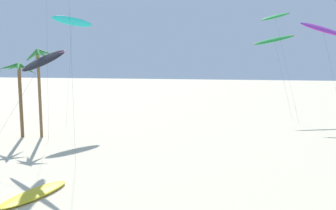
{
  "coord_description": "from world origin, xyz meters",
  "views": [
    {
      "loc": [
        5.14,
        -5.15,
        10.43
      ],
      "look_at": [
        1.11,
        21.42,
        6.74
      ],
      "focal_mm": 39.48,
      "sensor_mm": 36.0,
      "label": 1
    }
  ],
  "objects_px": {
    "flying_kite_5": "(72,21)",
    "flying_kite_6": "(274,40)",
    "flying_kite_8": "(42,61)",
    "palm_tree_1": "(38,66)",
    "flying_kite_3": "(275,17)",
    "grounded_kite_0": "(34,194)",
    "palm_tree_2": "(19,78)",
    "flying_kite_4": "(323,30)"
  },
  "relations": [
    {
      "from": "flying_kite_4",
      "to": "flying_kite_5",
      "type": "xyz_separation_m",
      "value": [
        -34.73,
        2.16,
        1.66
      ]
    },
    {
      "from": "palm_tree_2",
      "to": "flying_kite_6",
      "type": "height_order",
      "value": "flying_kite_6"
    },
    {
      "from": "flying_kite_5",
      "to": "flying_kite_8",
      "type": "height_order",
      "value": "flying_kite_5"
    },
    {
      "from": "palm_tree_1",
      "to": "flying_kite_3",
      "type": "distance_m",
      "value": 39.05
    },
    {
      "from": "palm_tree_2",
      "to": "flying_kite_4",
      "type": "bearing_deg",
      "value": 11.97
    },
    {
      "from": "grounded_kite_0",
      "to": "flying_kite_5",
      "type": "bearing_deg",
      "value": 106.71
    },
    {
      "from": "flying_kite_4",
      "to": "flying_kite_8",
      "type": "bearing_deg",
      "value": -152.83
    },
    {
      "from": "grounded_kite_0",
      "to": "flying_kite_4",
      "type": "bearing_deg",
      "value": 44.96
    },
    {
      "from": "flying_kite_5",
      "to": "grounded_kite_0",
      "type": "distance_m",
      "value": 33.21
    },
    {
      "from": "flying_kite_4",
      "to": "flying_kite_8",
      "type": "relative_size",
      "value": 1.31
    },
    {
      "from": "flying_kite_8",
      "to": "flying_kite_5",
      "type": "bearing_deg",
      "value": 103.11
    },
    {
      "from": "flying_kite_3",
      "to": "flying_kite_8",
      "type": "xyz_separation_m",
      "value": [
        -26.43,
        -30.42,
        -6.97
      ]
    },
    {
      "from": "flying_kite_3",
      "to": "grounded_kite_0",
      "type": "bearing_deg",
      "value": -118.36
    },
    {
      "from": "palm_tree_1",
      "to": "grounded_kite_0",
      "type": "relative_size",
      "value": 1.72
    },
    {
      "from": "flying_kite_5",
      "to": "flying_kite_6",
      "type": "height_order",
      "value": "flying_kite_5"
    },
    {
      "from": "palm_tree_2",
      "to": "flying_kite_3",
      "type": "bearing_deg",
      "value": 34.11
    },
    {
      "from": "palm_tree_2",
      "to": "flying_kite_3",
      "type": "height_order",
      "value": "flying_kite_3"
    },
    {
      "from": "flying_kite_4",
      "to": "flying_kite_6",
      "type": "distance_m",
      "value": 16.41
    },
    {
      "from": "palm_tree_1",
      "to": "flying_kite_8",
      "type": "xyz_separation_m",
      "value": [
        4.76,
        -8.22,
        0.72
      ]
    },
    {
      "from": "flying_kite_6",
      "to": "flying_kite_8",
      "type": "bearing_deg",
      "value": -130.07
    },
    {
      "from": "palm_tree_1",
      "to": "flying_kite_3",
      "type": "xyz_separation_m",
      "value": [
        31.19,
        22.2,
        7.69
      ]
    },
    {
      "from": "flying_kite_4",
      "to": "grounded_kite_0",
      "type": "distance_m",
      "value": 39.41
    },
    {
      "from": "flying_kite_5",
      "to": "flying_kite_6",
      "type": "relative_size",
      "value": 1.15
    },
    {
      "from": "flying_kite_3",
      "to": "grounded_kite_0",
      "type": "xyz_separation_m",
      "value": [
        -22.08,
        -40.91,
        -16.54
      ]
    },
    {
      "from": "flying_kite_5",
      "to": "flying_kite_8",
      "type": "bearing_deg",
      "value": -76.89
    },
    {
      "from": "palm_tree_2",
      "to": "grounded_kite_0",
      "type": "bearing_deg",
      "value": -57.77
    },
    {
      "from": "flying_kite_3",
      "to": "flying_kite_6",
      "type": "xyz_separation_m",
      "value": [
        0.15,
        1.18,
        -3.8
      ]
    },
    {
      "from": "palm_tree_1",
      "to": "flying_kite_8",
      "type": "distance_m",
      "value": 9.52
    },
    {
      "from": "palm_tree_1",
      "to": "flying_kite_3",
      "type": "height_order",
      "value": "flying_kite_3"
    },
    {
      "from": "flying_kite_5",
      "to": "flying_kite_8",
      "type": "distance_m",
      "value": 19.14
    },
    {
      "from": "flying_kite_5",
      "to": "grounded_kite_0",
      "type": "bearing_deg",
      "value": -73.29
    },
    {
      "from": "flying_kite_3",
      "to": "flying_kite_4",
      "type": "xyz_separation_m",
      "value": [
        4.14,
        -14.73,
        -3.12
      ]
    },
    {
      "from": "flying_kite_5",
      "to": "grounded_kite_0",
      "type": "relative_size",
      "value": 2.51
    },
    {
      "from": "flying_kite_4",
      "to": "grounded_kite_0",
      "type": "xyz_separation_m",
      "value": [
        -26.22,
        -26.18,
        -13.41
      ]
    },
    {
      "from": "flying_kite_6",
      "to": "flying_kite_5",
      "type": "bearing_deg",
      "value": -155.91
    },
    {
      "from": "flying_kite_6",
      "to": "grounded_kite_0",
      "type": "height_order",
      "value": "flying_kite_6"
    },
    {
      "from": "palm_tree_1",
      "to": "grounded_kite_0",
      "type": "distance_m",
      "value": 22.61
    },
    {
      "from": "palm_tree_1",
      "to": "flying_kite_5",
      "type": "distance_m",
      "value": 11.49
    },
    {
      "from": "palm_tree_1",
      "to": "flying_kite_3",
      "type": "relative_size",
      "value": 0.63
    },
    {
      "from": "palm_tree_2",
      "to": "flying_kite_6",
      "type": "relative_size",
      "value": 0.67
    },
    {
      "from": "palm_tree_2",
      "to": "flying_kite_6",
      "type": "bearing_deg",
      "value": 35.34
    },
    {
      "from": "flying_kite_3",
      "to": "flying_kite_8",
      "type": "bearing_deg",
      "value": -130.99
    }
  ]
}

